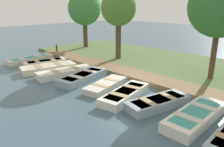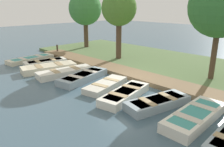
{
  "view_description": "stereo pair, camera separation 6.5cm",
  "coord_description": "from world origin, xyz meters",
  "px_view_note": "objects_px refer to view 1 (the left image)",
  "views": [
    {
      "loc": [
        8.63,
        7.77,
        4.15
      ],
      "look_at": [
        0.74,
        -0.17,
        0.65
      ],
      "focal_mm": 35.0,
      "sensor_mm": 36.0,
      "label": 1
    },
    {
      "loc": [
        8.58,
        7.81,
        4.15
      ],
      "look_at": [
        0.74,
        -0.17,
        0.65
      ],
      "focal_mm": 35.0,
      "sensor_mm": 36.0,
      "label": 2
    }
  ],
  "objects_px": {
    "rowboat_1": "(45,62)",
    "park_tree_far_left": "(84,9)",
    "rowboat_2": "(49,68)",
    "rowboat_8": "(195,116)",
    "rowboat_5": "(106,85)",
    "rowboat_4": "(83,77)",
    "rowboat_0": "(30,59)",
    "rowboat_3": "(65,72)",
    "rowboat_6": "(125,94)",
    "rowboat_7": "(158,103)",
    "park_tree_left": "(119,9)",
    "mooring_post_near": "(57,49)",
    "park_tree_center": "(220,6)"
  },
  "relations": [
    {
      "from": "rowboat_6",
      "to": "rowboat_7",
      "type": "height_order",
      "value": "rowboat_6"
    },
    {
      "from": "rowboat_1",
      "to": "rowboat_3",
      "type": "relative_size",
      "value": 0.87
    },
    {
      "from": "rowboat_0",
      "to": "rowboat_1",
      "type": "xyz_separation_m",
      "value": [
        -0.33,
        1.7,
        0.0
      ]
    },
    {
      "from": "rowboat_3",
      "to": "park_tree_left",
      "type": "xyz_separation_m",
      "value": [
        -5.05,
        -0.29,
        3.69
      ]
    },
    {
      "from": "rowboat_4",
      "to": "rowboat_3",
      "type": "bearing_deg",
      "value": -92.92
    },
    {
      "from": "rowboat_5",
      "to": "rowboat_8",
      "type": "height_order",
      "value": "rowboat_8"
    },
    {
      "from": "rowboat_1",
      "to": "rowboat_2",
      "type": "xyz_separation_m",
      "value": [
        0.64,
        1.69,
        0.05
      ]
    },
    {
      "from": "rowboat_4",
      "to": "rowboat_7",
      "type": "height_order",
      "value": "rowboat_4"
    },
    {
      "from": "rowboat_5",
      "to": "park_tree_far_left",
      "type": "relative_size",
      "value": 0.54
    },
    {
      "from": "rowboat_5",
      "to": "park_tree_far_left",
      "type": "xyz_separation_m",
      "value": [
        -5.98,
        -9.26,
        3.66
      ]
    },
    {
      "from": "rowboat_1",
      "to": "rowboat_4",
      "type": "relative_size",
      "value": 0.9
    },
    {
      "from": "rowboat_1",
      "to": "rowboat_7",
      "type": "height_order",
      "value": "rowboat_7"
    },
    {
      "from": "rowboat_4",
      "to": "mooring_post_near",
      "type": "xyz_separation_m",
      "value": [
        -2.73,
        -7.34,
        0.23
      ]
    },
    {
      "from": "rowboat_6",
      "to": "rowboat_8",
      "type": "xyz_separation_m",
      "value": [
        -0.27,
        3.28,
        0.01
      ]
    },
    {
      "from": "rowboat_8",
      "to": "mooring_post_near",
      "type": "height_order",
      "value": "mooring_post_near"
    },
    {
      "from": "rowboat_2",
      "to": "rowboat_8",
      "type": "distance_m",
      "value": 9.81
    },
    {
      "from": "rowboat_0",
      "to": "rowboat_3",
      "type": "distance_m",
      "value": 4.98
    },
    {
      "from": "rowboat_8",
      "to": "rowboat_7",
      "type": "bearing_deg",
      "value": -91.76
    },
    {
      "from": "rowboat_0",
      "to": "rowboat_7",
      "type": "relative_size",
      "value": 1.18
    },
    {
      "from": "rowboat_5",
      "to": "rowboat_8",
      "type": "xyz_separation_m",
      "value": [
        -0.0,
        4.87,
        0.04
      ]
    },
    {
      "from": "rowboat_6",
      "to": "rowboat_8",
      "type": "distance_m",
      "value": 3.29
    },
    {
      "from": "rowboat_3",
      "to": "rowboat_6",
      "type": "bearing_deg",
      "value": 99.49
    },
    {
      "from": "rowboat_7",
      "to": "rowboat_8",
      "type": "distance_m",
      "value": 1.68
    },
    {
      "from": "rowboat_7",
      "to": "rowboat_1",
      "type": "bearing_deg",
      "value": -76.44
    },
    {
      "from": "rowboat_0",
      "to": "rowboat_6",
      "type": "bearing_deg",
      "value": 84.62
    },
    {
      "from": "rowboat_0",
      "to": "rowboat_5",
      "type": "bearing_deg",
      "value": 86.43
    },
    {
      "from": "rowboat_6",
      "to": "mooring_post_near",
      "type": "distance_m",
      "value": 11.16
    },
    {
      "from": "rowboat_6",
      "to": "park_tree_left",
      "type": "height_order",
      "value": "park_tree_left"
    },
    {
      "from": "rowboat_1",
      "to": "park_tree_far_left",
      "type": "distance_m",
      "value": 7.42
    },
    {
      "from": "rowboat_2",
      "to": "park_tree_far_left",
      "type": "bearing_deg",
      "value": -132.67
    },
    {
      "from": "park_tree_left",
      "to": "mooring_post_near",
      "type": "bearing_deg",
      "value": -69.44
    },
    {
      "from": "rowboat_7",
      "to": "rowboat_8",
      "type": "height_order",
      "value": "rowboat_8"
    },
    {
      "from": "rowboat_2",
      "to": "park_tree_center",
      "type": "distance_m",
      "value": 10.72
    },
    {
      "from": "rowboat_2",
      "to": "rowboat_3",
      "type": "distance_m",
      "value": 1.61
    },
    {
      "from": "rowboat_0",
      "to": "rowboat_8",
      "type": "xyz_separation_m",
      "value": [
        -0.24,
        13.18,
        0.04
      ]
    },
    {
      "from": "rowboat_8",
      "to": "park_tree_center",
      "type": "bearing_deg",
      "value": -164.17
    },
    {
      "from": "rowboat_7",
      "to": "mooring_post_near",
      "type": "distance_m",
      "value": 12.65
    },
    {
      "from": "rowboat_7",
      "to": "park_tree_left",
      "type": "relative_size",
      "value": 0.59
    },
    {
      "from": "rowboat_0",
      "to": "rowboat_8",
      "type": "bearing_deg",
      "value": 85.83
    },
    {
      "from": "rowboat_3",
      "to": "park_tree_left",
      "type": "height_order",
      "value": "park_tree_left"
    },
    {
      "from": "rowboat_5",
      "to": "rowboat_7",
      "type": "relative_size",
      "value": 0.95
    },
    {
      "from": "rowboat_4",
      "to": "rowboat_0",
      "type": "bearing_deg",
      "value": -100.54
    },
    {
      "from": "rowboat_5",
      "to": "rowboat_3",
      "type": "bearing_deg",
      "value": -97.14
    },
    {
      "from": "rowboat_0",
      "to": "rowboat_8",
      "type": "relative_size",
      "value": 1.11
    },
    {
      "from": "rowboat_2",
      "to": "rowboat_4",
      "type": "distance_m",
      "value": 3.13
    },
    {
      "from": "park_tree_left",
      "to": "park_tree_center",
      "type": "xyz_separation_m",
      "value": [
        -0.16,
        7.07,
        0.21
      ]
    },
    {
      "from": "mooring_post_near",
      "to": "rowboat_4",
      "type": "bearing_deg",
      "value": 69.61
    },
    {
      "from": "rowboat_3",
      "to": "rowboat_6",
      "type": "height_order",
      "value": "rowboat_3"
    },
    {
      "from": "mooring_post_near",
      "to": "park_tree_left",
      "type": "bearing_deg",
      "value": 110.56
    },
    {
      "from": "rowboat_4",
      "to": "rowboat_5",
      "type": "relative_size",
      "value": 1.18
    }
  ]
}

